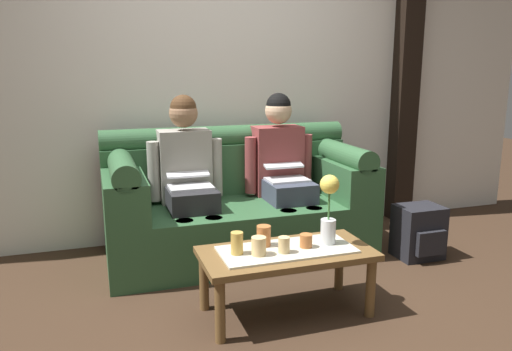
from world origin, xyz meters
name	(u,v)px	position (x,y,z in m)	size (l,w,h in m)	color
ground_plane	(295,323)	(0.00, 0.00, 0.00)	(14.00, 14.00, 0.00)	#382619
back_wall_patterned	(217,63)	(0.00, 1.70, 1.45)	(6.00, 0.12, 2.90)	silver
timber_pillar	(406,63)	(1.73, 1.58, 1.45)	(0.20, 0.20, 2.90)	black
couch	(237,206)	(0.00, 1.17, 0.38)	(1.95, 0.88, 0.96)	#2D5633
person_left	(188,173)	(-0.37, 1.17, 0.66)	(0.56, 0.67, 1.22)	#232326
person_right	(282,167)	(0.37, 1.17, 0.66)	(0.56, 0.67, 1.22)	#383D4C
coffee_table	(287,259)	(0.00, 0.13, 0.34)	(0.99, 0.48, 0.40)	brown
flower_vase	(329,206)	(0.26, 0.14, 0.63)	(0.11, 0.11, 0.41)	silver
cup_near_left	(284,245)	(-0.04, 0.08, 0.44)	(0.06, 0.06, 0.09)	#DBB77A
cup_near_right	(264,236)	(-0.11, 0.22, 0.46)	(0.08, 0.08, 0.12)	#B26633
cup_far_center	(237,243)	(-0.29, 0.15, 0.46)	(0.07, 0.07, 0.13)	gold
cup_far_left	(306,241)	(0.11, 0.12, 0.44)	(0.07, 0.07, 0.08)	#B26633
cup_far_right	(259,246)	(-0.18, 0.09, 0.45)	(0.08, 0.08, 0.10)	#DBB77A
backpack_right	(419,232)	(1.28, 0.63, 0.20)	(0.33, 0.31, 0.40)	black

